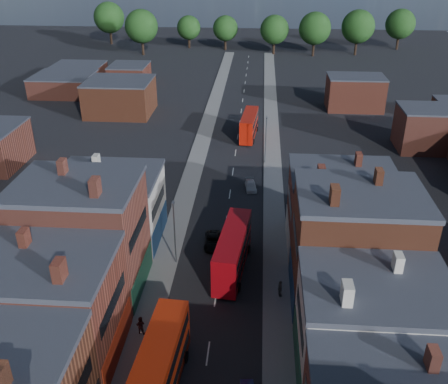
% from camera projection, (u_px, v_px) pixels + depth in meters
% --- Properties ---
extents(pavement_west, '(3.00, 200.00, 0.12)m').
position_uv_depth(pavement_west, '(188.00, 186.00, 76.47)').
color(pavement_west, gray).
rests_on(pavement_west, ground).
extents(pavement_east, '(3.00, 200.00, 0.12)m').
position_uv_depth(pavement_east, '(273.00, 189.00, 75.62)').
color(pavement_east, gray).
rests_on(pavement_east, ground).
extents(lamp_post_2, '(0.25, 0.70, 8.12)m').
position_uv_depth(lamp_post_2, '(174.00, 229.00, 56.52)').
color(lamp_post_2, slate).
rests_on(lamp_post_2, ground).
extents(lamp_post_3, '(0.25, 0.70, 8.12)m').
position_uv_depth(lamp_post_3, '(266.00, 137.00, 82.46)').
color(lamp_post_3, slate).
rests_on(lamp_post_3, ground).
extents(bus_0, '(3.60, 12.17, 5.19)m').
position_uv_depth(bus_0, '(159.00, 370.00, 40.53)').
color(bus_0, '#9F2009').
rests_on(bus_0, ground).
extents(bus_1, '(3.88, 11.75, 4.98)m').
position_uv_depth(bus_1, '(233.00, 250.00, 56.18)').
color(bus_1, '#B70A13').
rests_on(bus_1, ground).
extents(bus_2, '(3.34, 10.79, 4.59)m').
position_uv_depth(bus_2, '(249.00, 125.00, 94.35)').
color(bus_2, '#B21507').
rests_on(bus_2, ground).
extents(car_2, '(2.28, 4.65, 1.27)m').
position_uv_depth(car_2, '(213.00, 241.00, 61.73)').
color(car_2, black).
rests_on(car_2, ground).
extents(car_3, '(2.07, 4.04, 1.12)m').
position_uv_depth(car_3, '(251.00, 186.00, 75.58)').
color(car_3, silver).
rests_on(car_3, ground).
extents(ped_1, '(0.98, 0.61, 1.91)m').
position_uv_depth(ped_1, '(140.00, 325.00, 47.71)').
color(ped_1, '#421C1A').
rests_on(ped_1, pavement_west).
extents(ped_3, '(0.71, 1.20, 1.91)m').
position_uv_depth(ped_3, '(280.00, 288.00, 52.67)').
color(ped_3, '#56504A').
rests_on(ped_3, pavement_east).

